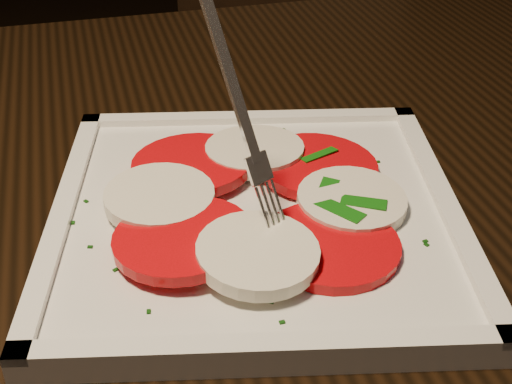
# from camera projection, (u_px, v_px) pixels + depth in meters

# --- Properties ---
(table) EXTENTS (1.23, 0.85, 0.75)m
(table) POSITION_uv_depth(u_px,v_px,m) (312.00, 247.00, 0.67)
(table) COLOR black
(table) RESTS_ON ground
(chair) EXTENTS (0.55, 0.55, 0.93)m
(chair) POSITION_uv_depth(u_px,v_px,m) (280.00, 74.00, 1.29)
(chair) COLOR black
(chair) RESTS_ON ground
(plate) EXTENTS (0.34, 0.34, 0.01)m
(plate) POSITION_uv_depth(u_px,v_px,m) (256.00, 217.00, 0.53)
(plate) COLOR white
(plate) RESTS_ON table
(caprese_salad) EXTENTS (0.25, 0.24, 0.02)m
(caprese_salad) POSITION_uv_depth(u_px,v_px,m) (256.00, 199.00, 0.52)
(caprese_salad) COLOR red
(caprese_salad) RESTS_ON plate
(fork) EXTENTS (0.06, 0.08, 0.14)m
(fork) POSITION_uv_depth(u_px,v_px,m) (231.00, 105.00, 0.46)
(fork) COLOR white
(fork) RESTS_ON caprese_salad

